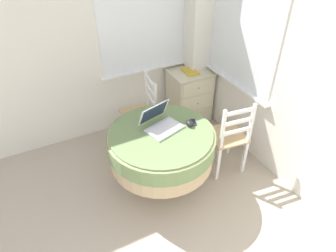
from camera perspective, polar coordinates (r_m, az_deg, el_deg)
name	(u,v)px	position (r m, az deg, el deg)	size (l,w,h in m)	color
corner_room_shell	(191,71)	(2.74, 4.49, 10.36)	(4.45, 5.23, 2.55)	white
round_dining_table	(161,145)	(2.94, -1.28, -3.65)	(1.05, 1.05, 0.74)	#4C3D2D
laptop	(161,123)	(2.89, -1.41, 0.59)	(0.41, 0.40, 0.23)	silver
computer_mouse	(189,123)	(2.93, 4.10, 0.50)	(0.07, 0.10, 0.05)	black
cell_phone	(193,122)	(2.98, 4.81, 0.74)	(0.09, 0.12, 0.01)	#2D2D33
dining_chair_near_back_window	(142,114)	(3.62, -5.02, 2.30)	(0.43, 0.42, 0.92)	tan
dining_chair_near_right_window	(228,138)	(3.31, 11.41, -2.17)	(0.43, 0.43, 0.92)	tan
corner_cabinet	(189,95)	(4.16, 4.06, 5.89)	(0.54, 0.47, 0.72)	beige
book_on_cabinet	(190,71)	(3.96, 4.22, 10.31)	(0.16, 0.24, 0.02)	gold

